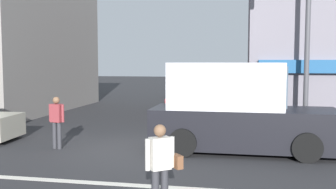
# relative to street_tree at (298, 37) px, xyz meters

# --- Properties ---
(ground_plane) EXTENTS (120.00, 120.00, 0.00)m
(ground_plane) POSITION_rel_street_tree_xyz_m (-6.06, -7.81, -3.97)
(ground_plane) COLOR #2B2B2D
(lane_marking_stripe) EXTENTS (9.00, 0.24, 0.01)m
(lane_marking_stripe) POSITION_rel_street_tree_xyz_m (-6.06, -11.31, -3.97)
(lane_marking_stripe) COLOR silver
(lane_marking_stripe) RESTS_ON ground
(street_tree) EXTENTS (3.31, 3.31, 5.65)m
(street_tree) POSITION_rel_street_tree_xyz_m (0.00, 0.00, 0.00)
(street_tree) COLOR #4C3823
(street_tree) RESTS_ON ground
(utility_pole_far_right) EXTENTS (1.40, 0.22, 7.93)m
(utility_pole_far_right) POSITION_rel_street_tree_xyz_m (0.96, 2.18, 0.15)
(utility_pole_far_right) COLOR brown
(utility_pole_far_right) RESTS_ON ground
(traffic_light_mast) EXTENTS (4.86, 0.72, 6.20)m
(traffic_light_mast) POSITION_rel_street_tree_xyz_m (-1.27, -5.11, 0.21)
(traffic_light_mast) COLOR #47474C
(traffic_light_mast) RESTS_ON ground
(sedan_parked_curbside) EXTENTS (2.08, 4.20, 1.58)m
(sedan_parked_curbside) POSITION_rel_street_tree_xyz_m (-5.59, 1.32, -3.26)
(sedan_parked_curbside) COLOR maroon
(sedan_parked_curbside) RESTS_ON ground
(box_truck_waiting_far) EXTENTS (5.61, 2.26, 2.75)m
(box_truck_waiting_far) POSITION_rel_street_tree_xyz_m (-2.68, -7.46, -2.72)
(box_truck_waiting_far) COLOR black
(box_truck_waiting_far) RESTS_ON ground
(pedestrian_foreground_with_bag) EXTENTS (0.65, 0.51, 1.67)m
(pedestrian_foreground_with_bag) POSITION_rel_street_tree_xyz_m (-3.88, -12.90, -3.02)
(pedestrian_foreground_with_bag) COLOR #333338
(pedestrian_foreground_with_bag) RESTS_ON ground
(pedestrian_mid_crossing) EXTENTS (0.56, 0.28, 1.67)m
(pedestrian_mid_crossing) POSITION_rel_street_tree_xyz_m (-8.31, -8.17, -3.02)
(pedestrian_mid_crossing) COLOR #333338
(pedestrian_mid_crossing) RESTS_ON ground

